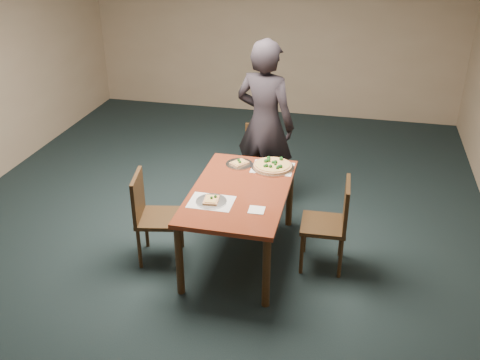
% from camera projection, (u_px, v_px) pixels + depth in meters
% --- Properties ---
extents(ground, '(8.00, 8.00, 0.00)m').
position_uv_depth(ground, '(207.00, 237.00, 5.68)').
color(ground, black).
rests_on(ground, ground).
extents(room_shell, '(8.00, 8.00, 8.00)m').
position_uv_depth(room_shell, '(201.00, 77.00, 4.89)').
color(room_shell, tan).
rests_on(room_shell, ground).
extents(dining_table, '(0.90, 1.50, 0.75)m').
position_uv_depth(dining_table, '(240.00, 198.00, 5.09)').
color(dining_table, '#5D2112').
rests_on(dining_table, ground).
extents(chair_far, '(0.43, 0.43, 0.91)m').
position_uv_depth(chair_far, '(261.00, 160.00, 6.19)').
color(chair_far, black).
rests_on(chair_far, ground).
extents(chair_left, '(0.49, 0.49, 0.91)m').
position_uv_depth(chair_left, '(151.00, 212.00, 5.13)').
color(chair_left, black).
rests_on(chair_left, ground).
extents(chair_right, '(0.44, 0.44, 0.91)m').
position_uv_depth(chair_right, '(332.00, 220.00, 5.01)').
color(chair_right, black).
rests_on(chair_right, ground).
extents(diner, '(0.80, 0.64, 1.92)m').
position_uv_depth(diner, '(265.00, 124.00, 5.98)').
color(diner, black).
rests_on(diner, ground).
extents(placemat_main, '(0.42, 0.32, 0.00)m').
position_uv_depth(placemat_main, '(273.00, 168.00, 5.46)').
color(placemat_main, white).
rests_on(placemat_main, dining_table).
extents(placemat_near, '(0.40, 0.30, 0.00)m').
position_uv_depth(placemat_near, '(211.00, 202.00, 4.83)').
color(placemat_near, white).
rests_on(placemat_near, dining_table).
extents(pizza_pan, '(0.44, 0.44, 0.07)m').
position_uv_depth(pizza_pan, '(273.00, 166.00, 5.45)').
color(pizza_pan, silver).
rests_on(pizza_pan, dining_table).
extents(slice_plate_near, '(0.28, 0.28, 0.05)m').
position_uv_depth(slice_plate_near, '(211.00, 201.00, 4.83)').
color(slice_plate_near, silver).
rests_on(slice_plate_near, dining_table).
extents(slice_plate_far, '(0.28, 0.28, 0.06)m').
position_uv_depth(slice_plate_far, '(239.00, 163.00, 5.53)').
color(slice_plate_far, silver).
rests_on(slice_plate_far, dining_table).
extents(napkin, '(0.14, 0.14, 0.01)m').
position_uv_depth(napkin, '(257.00, 210.00, 4.70)').
color(napkin, white).
rests_on(napkin, dining_table).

